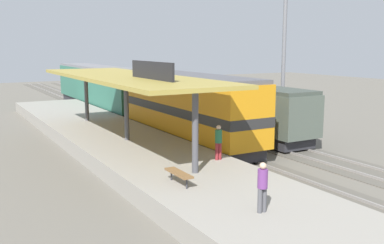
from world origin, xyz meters
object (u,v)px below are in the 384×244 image
object	(u,v)px
light_mast	(285,17)
person_waiting	(218,140)
locomotive	(186,107)
passenger_carriage_single	(99,87)
person_walking	(262,185)
freight_car	(245,109)
platform_bench	(179,173)

from	to	relation	value
light_mast	person_waiting	size ratio (longest dim) A/B	6.84
locomotive	passenger_carriage_single	size ratio (longest dim) A/B	0.72
passenger_carriage_single	light_mast	size ratio (longest dim) A/B	1.71
light_mast	person_walking	size ratio (longest dim) A/B	6.84
person_waiting	freight_car	bearing A→B (deg)	46.21
passenger_carriage_single	person_walking	world-z (taller)	passenger_carriage_single
passenger_carriage_single	person_waiting	bearing A→B (deg)	-95.53
platform_bench	light_mast	xyz separation A→B (m)	(13.80, 9.71, 7.05)
locomotive	person_walking	bearing A→B (deg)	-109.44
freight_car	person_waiting	distance (m)	10.24
locomotive	freight_car	xyz separation A→B (m)	(4.60, -0.33, -0.44)
passenger_carriage_single	light_mast	xyz separation A→B (m)	(7.80, -18.50, 6.08)
locomotive	light_mast	distance (m)	9.85
freight_car	person_walking	world-z (taller)	freight_car
locomotive	passenger_carriage_single	bearing A→B (deg)	90.00
passenger_carriage_single	light_mast	bearing A→B (deg)	-67.14
locomotive	person_walking	size ratio (longest dim) A/B	8.44
platform_bench	freight_car	distance (m)	14.51
freight_car	light_mast	world-z (taller)	light_mast
locomotive	person_waiting	size ratio (longest dim) A/B	8.44
passenger_carriage_single	light_mast	world-z (taller)	light_mast
freight_car	person_walking	bearing A→B (deg)	-124.64
passenger_carriage_single	person_walking	xyz separation A→B (m)	(-5.04, -32.28, -0.46)
person_walking	locomotive	bearing A→B (deg)	70.56
freight_car	person_waiting	size ratio (longest dim) A/B	7.02
platform_bench	light_mast	world-z (taller)	light_mast
passenger_carriage_single	person_walking	size ratio (longest dim) A/B	11.70
light_mast	person_waiting	xyz separation A→B (m)	(-10.29, -7.22, -6.54)
person_waiting	person_walking	bearing A→B (deg)	-111.26
platform_bench	freight_car	size ratio (longest dim) A/B	0.14
light_mast	locomotive	bearing A→B (deg)	176.32
person_waiting	passenger_carriage_single	bearing A→B (deg)	84.47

